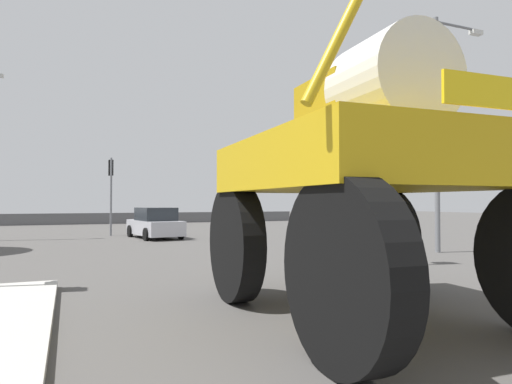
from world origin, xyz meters
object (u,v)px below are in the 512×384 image
at_px(traffic_signal_near_right, 383,165).
at_px(traffic_signal_far_left, 111,179).
at_px(oversize_sprayer, 368,177).
at_px(streetlight_far_right, 317,158).
at_px(streetlight_near_right, 441,121).
at_px(sedan_ahead, 155,224).

height_order(traffic_signal_near_right, traffic_signal_far_left, traffic_signal_far_left).
xyz_separation_m(traffic_signal_near_right, traffic_signal_far_left, (-6.14, 14.80, 0.20)).
distance_m(oversize_sprayer, traffic_signal_far_left, 19.53).
bearing_deg(oversize_sprayer, streetlight_far_right, -26.10).
bearing_deg(streetlight_far_right, streetlight_near_right, -95.08).
relative_size(sedan_ahead, traffic_signal_near_right, 1.11).
xyz_separation_m(oversize_sprayer, streetlight_far_right, (8.95, 16.59, 2.14)).
height_order(oversize_sprayer, traffic_signal_far_left, oversize_sprayer).
relative_size(oversize_sprayer, streetlight_far_right, 0.76).
distance_m(sedan_ahead, streetlight_far_right, 9.90).
height_order(traffic_signal_far_left, streetlight_far_right, streetlight_far_right).
xyz_separation_m(oversize_sprayer, traffic_signal_far_left, (-2.16, 19.39, 0.86)).
bearing_deg(traffic_signal_near_right, traffic_signal_far_left, 112.53).
distance_m(traffic_signal_far_left, streetlight_near_right, 16.57).
xyz_separation_m(sedan_ahead, traffic_signal_near_right, (4.25, -12.15, 2.12)).
bearing_deg(streetlight_near_right, streetlight_far_right, 84.92).
distance_m(oversize_sprayer, sedan_ahead, 16.80).
bearing_deg(streetlight_far_right, traffic_signal_far_left, 165.86).
bearing_deg(traffic_signal_near_right, oversize_sprayer, -130.95).
relative_size(traffic_signal_near_right, streetlight_far_right, 0.51).
distance_m(streetlight_near_right, streetlight_far_right, 10.19).
xyz_separation_m(oversize_sprayer, streetlight_near_right, (8.05, 6.46, 2.54)).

